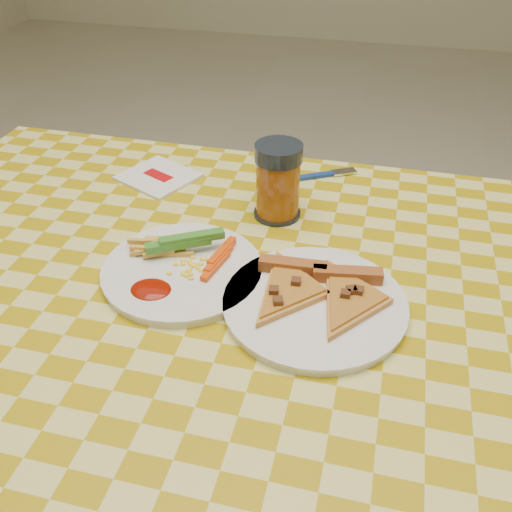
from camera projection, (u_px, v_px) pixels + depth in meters
The scene contains 8 objects.
table at pixel (243, 329), 0.86m from camera, with size 1.28×0.88×0.76m.
plate_left at pixel (182, 272), 0.84m from camera, with size 0.23×0.23×0.01m, color white.
plate_right at pixel (314, 306), 0.78m from camera, with size 0.25×0.25×0.01m, color white.
fries_veggies at pixel (180, 256), 0.85m from camera, with size 0.18×0.16×0.04m.
pizza_slices at pixel (318, 291), 0.79m from camera, with size 0.22×0.21×0.02m.
drink_glass at pixel (278, 182), 0.95m from camera, with size 0.08×0.08×0.13m.
napkin at pixel (158, 177), 1.09m from camera, with size 0.17×0.16×0.01m.
fork at pixel (319, 175), 1.09m from camera, with size 0.14×0.09×0.01m.
Camera 1 is at (0.17, -0.60, 1.28)m, focal length 40.00 mm.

